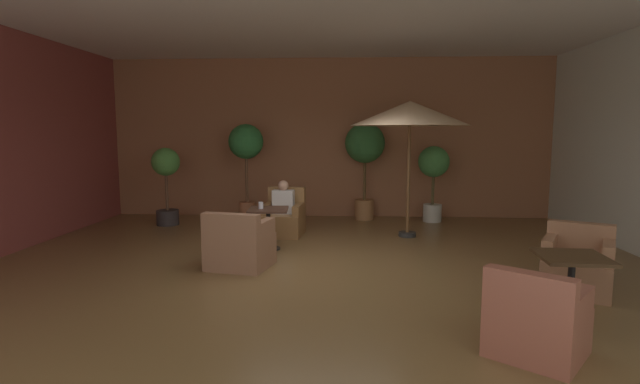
{
  "coord_description": "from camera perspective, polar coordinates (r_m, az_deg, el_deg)",
  "views": [
    {
      "loc": [
        0.39,
        -6.72,
        1.92
      ],
      "look_at": [
        0.0,
        0.44,
        1.03
      ],
      "focal_mm": 27.27,
      "sensor_mm": 36.0,
      "label": 1
    }
  ],
  "objects": [
    {
      "name": "ground_plane",
      "position": [
        7.0,
        -0.2,
        -8.96
      ],
      "size": [
        10.01,
        8.77,
        0.02
      ],
      "primitive_type": "cube",
      "color": "brown"
    },
    {
      "name": "wall_back_brick",
      "position": [
        11.07,
        1.11,
        6.32
      ],
      "size": [
        10.01,
        0.08,
        3.56
      ],
      "primitive_type": "cube",
      "color": "#9C6142",
      "rests_on": "ground_plane"
    },
    {
      "name": "ceiling_slab",
      "position": [
        6.93,
        -0.21,
        20.97
      ],
      "size": [
        10.01,
        8.77,
        0.06
      ],
      "primitive_type": "cube",
      "color": "silver",
      "rests_on": "wall_back_brick"
    },
    {
      "name": "cafe_table_front_left",
      "position": [
        8.01,
        -6.08,
        -3.2
      ],
      "size": [
        0.68,
        0.68,
        0.68
      ],
      "color": "black",
      "rests_on": "ground_plane"
    },
    {
      "name": "armchair_front_left_north",
      "position": [
        9.14,
        -4.23,
        -3.1
      ],
      "size": [
        0.78,
        0.83,
        0.88
      ],
      "color": "olive",
      "rests_on": "ground_plane"
    },
    {
      "name": "armchair_front_left_east",
      "position": [
        7.03,
        -9.45,
        -6.26
      ],
      "size": [
        0.96,
        0.91,
        0.82
      ],
      "color": "#96664C",
      "rests_on": "ground_plane"
    },
    {
      "name": "cafe_table_front_right",
      "position": [
        5.62,
        27.43,
        -8.36
      ],
      "size": [
        0.69,
        0.69,
        0.68
      ],
      "color": "black",
      "rests_on": "ground_plane"
    },
    {
      "name": "armchair_front_right_north",
      "position": [
        6.71,
        27.97,
        -7.73
      ],
      "size": [
        1.02,
        1.02,
        0.81
      ],
      "color": "#9D6849",
      "rests_on": "ground_plane"
    },
    {
      "name": "armchair_front_right_east",
      "position": [
        4.69,
        24.03,
        -13.86
      ],
      "size": [
        1.0,
        1.0,
        0.79
      ],
      "color": "#A15744",
      "rests_on": "ground_plane"
    },
    {
      "name": "patio_umbrella_tall_red",
      "position": [
        8.98,
        10.51,
        8.99
      ],
      "size": [
        2.14,
        2.14,
        2.48
      ],
      "color": "#2D2D2D",
      "rests_on": "ground_plane"
    },
    {
      "name": "potted_tree_left_corner",
      "position": [
        10.49,
        -17.61,
        1.78
      ],
      "size": [
        0.58,
        0.58,
        1.6
      ],
      "color": "#352E30",
      "rests_on": "ground_plane"
    },
    {
      "name": "potted_tree_mid_left",
      "position": [
        10.65,
        13.17,
        2.49
      ],
      "size": [
        0.66,
        0.66,
        1.63
      ],
      "color": "silver",
      "rests_on": "ground_plane"
    },
    {
      "name": "potted_tree_mid_right",
      "position": [
        10.35,
        -8.67,
        4.89
      ],
      "size": [
        0.73,
        0.73,
        2.09
      ],
      "color": "#A16040",
      "rests_on": "ground_plane"
    },
    {
      "name": "potted_tree_right_corner",
      "position": [
        10.66,
        5.29,
        4.91
      ],
      "size": [
        0.87,
        0.87,
        2.12
      ],
      "color": "#A36C42",
      "rests_on": "ground_plane"
    },
    {
      "name": "patron_blue_shirt",
      "position": [
        9.04,
        -4.32,
        -0.84
      ],
      "size": [
        0.41,
        0.24,
        0.62
      ],
      "color": "silver",
      "rests_on": "ground_plane"
    },
    {
      "name": "iced_drink_cup",
      "position": [
        7.98,
        -6.96,
        -1.56
      ],
      "size": [
        0.08,
        0.08,
        0.11
      ],
      "primitive_type": "cylinder",
      "color": "white",
      "rests_on": "cafe_table_front_left"
    }
  ]
}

